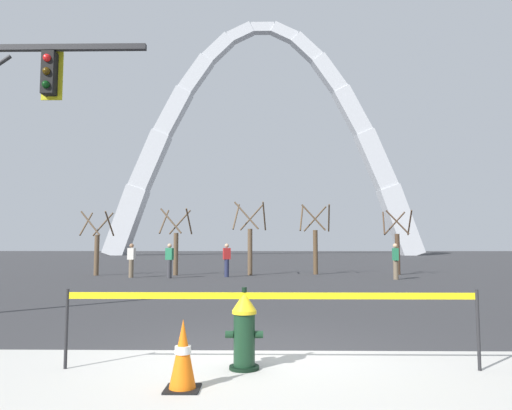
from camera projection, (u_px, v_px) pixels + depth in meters
The scene contains 14 objects.
ground_plane at pixel (252, 355), 6.46m from camera, with size 240.00×240.00×0.00m, color #333335.
fire_hydrant at pixel (244, 331), 5.73m from camera, with size 0.46×0.48×0.99m.
caution_tape_barrier at pixel (271, 315), 5.72m from camera, with size 5.03×0.05×0.97m.
traffic_cone_by_hydrant at pixel (183, 355), 4.90m from camera, with size 0.36×0.36×0.73m.
monument_arch at pixel (263, 150), 73.53m from camera, with size 48.80×3.18×37.48m.
tree_far_left at pixel (97, 247), 23.73m from camera, with size 1.50×1.51×3.21m.
tree_left_mid at pixel (176, 246), 23.88m from camera, with size 1.56×1.57×3.36m.
tree_center_left at pixel (250, 243), 23.95m from camera, with size 1.71×1.72×3.69m.
tree_center_right at pixel (315, 243), 24.59m from camera, with size 1.68×1.69×3.62m.
tree_right_mid at pixel (397, 246), 24.33m from camera, with size 1.54×1.55×3.30m.
pedestrian_walking_left at pixel (131, 260), 22.07m from camera, with size 0.38×0.29×1.59m.
pedestrian_standing_center at pixel (396, 261), 20.83m from camera, with size 0.22×0.34×1.59m.
pedestrian_walking_right at pixel (169, 260), 21.69m from camera, with size 0.39×0.30×1.59m.
pedestrian_near_trees at pixel (227, 260), 22.53m from camera, with size 0.39×0.30×1.59m.
Camera 1 is at (0.17, -6.61, 1.50)m, focal length 33.04 mm.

